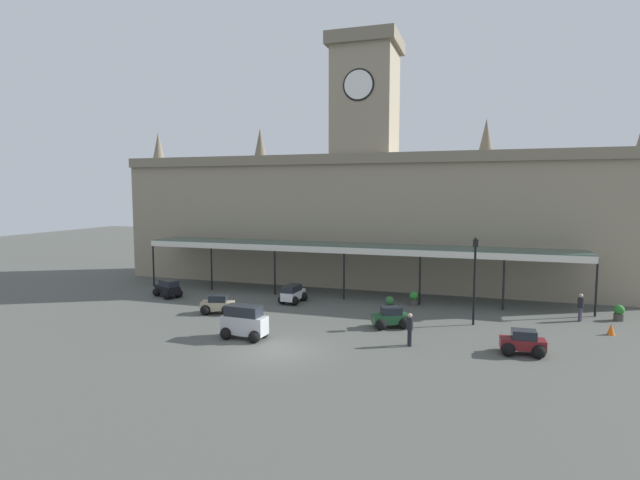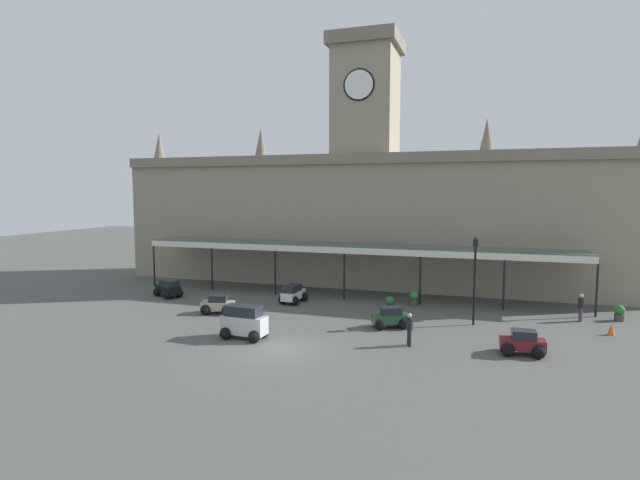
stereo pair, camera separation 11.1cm
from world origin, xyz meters
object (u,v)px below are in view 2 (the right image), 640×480
object	(u,v)px
car_white_estate	(293,295)
victorian_lamppost	(475,271)
car_black_estate	(168,289)
planter_forecourt_centre	(390,303)
car_green_sedan	(390,319)
traffic_cone	(611,329)
car_silver_van	(244,324)
pedestrian_beside_cars	(409,328)
planter_by_canopy	(414,298)
planter_near_kerb	(620,313)
pedestrian_near_entrance	(581,306)
car_beige_sedan	(218,306)
car_maroon_sedan	(522,344)

from	to	relation	value
car_white_estate	victorian_lamppost	bearing A→B (deg)	-10.07
car_black_estate	planter_forecourt_centre	distance (m)	16.34
car_green_sedan	car_black_estate	bearing A→B (deg)	169.50
car_green_sedan	traffic_cone	size ratio (longest dim) A/B	3.56
car_silver_van	pedestrian_beside_cars	distance (m)	8.60
traffic_cone	planter_forecourt_centre	bearing A→B (deg)	172.21
car_black_estate	planter_forecourt_centre	bearing A→B (deg)	2.85
pedestrian_beside_cars	victorian_lamppost	bearing A→B (deg)	59.96
car_silver_van	car_green_sedan	size ratio (longest dim) A/B	1.09
car_white_estate	planter_by_canopy	world-z (taller)	car_white_estate
car_silver_van	car_green_sedan	world-z (taller)	car_silver_van
traffic_cone	planter_near_kerb	bearing A→B (deg)	71.80
traffic_cone	pedestrian_near_entrance	bearing A→B (deg)	112.10
victorian_lamppost	planter_near_kerb	world-z (taller)	victorian_lamppost
car_beige_sedan	planter_by_canopy	xyz separation A→B (m)	(11.57, 6.19, -0.01)
pedestrian_beside_cars	planter_forecourt_centre	bearing A→B (deg)	107.96
pedestrian_near_entrance	victorian_lamppost	distance (m)	7.08
pedestrian_beside_cars	planter_near_kerb	distance (m)	14.37
car_green_sedan	planter_forecourt_centre	world-z (taller)	car_green_sedan
victorian_lamppost	planter_forecourt_centre	distance (m)	6.20
car_beige_sedan	planter_by_canopy	bearing A→B (deg)	28.16
pedestrian_beside_cars	planter_forecourt_centre	world-z (taller)	pedestrian_beside_cars
car_white_estate	traffic_cone	distance (m)	19.38
car_silver_van	pedestrian_near_entrance	bearing A→B (deg)	28.41
planter_near_kerb	traffic_cone	bearing A→B (deg)	-108.20
traffic_cone	planter_by_canopy	bearing A→B (deg)	161.26
car_beige_sedan	pedestrian_beside_cars	distance (m)	12.92
victorian_lamppost	car_silver_van	bearing A→B (deg)	-149.90
pedestrian_beside_cars	planter_forecourt_centre	size ratio (longest dim) A/B	1.74
car_black_estate	victorian_lamppost	size ratio (longest dim) A/B	0.47
planter_near_kerb	pedestrian_beside_cars	bearing A→B (deg)	-141.85
pedestrian_near_entrance	pedestrian_beside_cars	xyz separation A→B (m)	(-9.05, -7.99, 0.00)
pedestrian_near_entrance	victorian_lamppost	world-z (taller)	victorian_lamppost
pedestrian_beside_cars	car_maroon_sedan	bearing A→B (deg)	3.42
car_white_estate	planter_forecourt_centre	distance (m)	6.87
car_white_estate	traffic_cone	bearing A→B (deg)	-5.84
car_beige_sedan	car_green_sedan	bearing A→B (deg)	0.70
car_green_sedan	car_beige_sedan	bearing A→B (deg)	-179.30
planter_forecourt_centre	car_white_estate	bearing A→B (deg)	177.73
pedestrian_beside_cars	traffic_cone	distance (m)	11.46
pedestrian_beside_cars	planter_forecourt_centre	xyz separation A→B (m)	(-2.28, 7.03, -0.42)
car_beige_sedan	car_white_estate	xyz separation A→B (m)	(3.43, 4.39, 0.06)
car_green_sedan	car_silver_van	bearing A→B (deg)	-146.89
car_green_sedan	victorian_lamppost	xyz separation A→B (m)	(4.49, 2.10, 2.68)
planter_by_canopy	traffic_cone	bearing A→B (deg)	-18.74
car_white_estate	traffic_cone	world-z (taller)	car_white_estate
planter_forecourt_centre	planter_by_canopy	bearing A→B (deg)	58.42
car_green_sedan	pedestrian_near_entrance	size ratio (longest dim) A/B	1.34
planter_by_canopy	car_silver_van	bearing A→B (deg)	-125.18
pedestrian_near_entrance	planter_by_canopy	world-z (taller)	pedestrian_near_entrance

